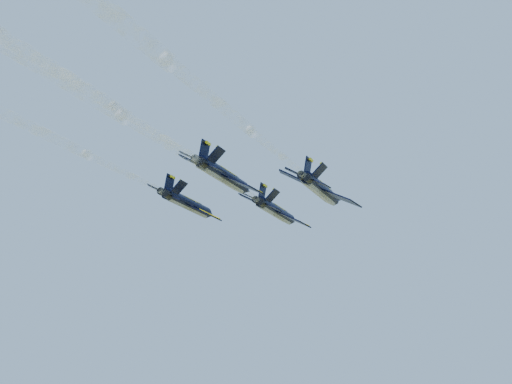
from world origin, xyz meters
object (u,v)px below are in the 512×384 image
at_px(jet_left, 188,204).
at_px(jet_right, 321,190).
at_px(jet_lead, 276,212).
at_px(jet_slot, 224,176).

bearing_deg(jet_left, jet_right, -0.37).
bearing_deg(jet_lead, jet_right, -42.56).
distance_m(jet_right, jet_slot, 14.23).
relative_size(jet_lead, jet_left, 1.00).
height_order(jet_lead, jet_slot, same).
bearing_deg(jet_right, jet_slot, -132.59).
bearing_deg(jet_slot, jet_lead, 89.85).
distance_m(jet_lead, jet_right, 13.01).
xyz_separation_m(jet_lead, jet_left, (-10.05, -9.08, 0.00)).
height_order(jet_left, jet_right, same).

